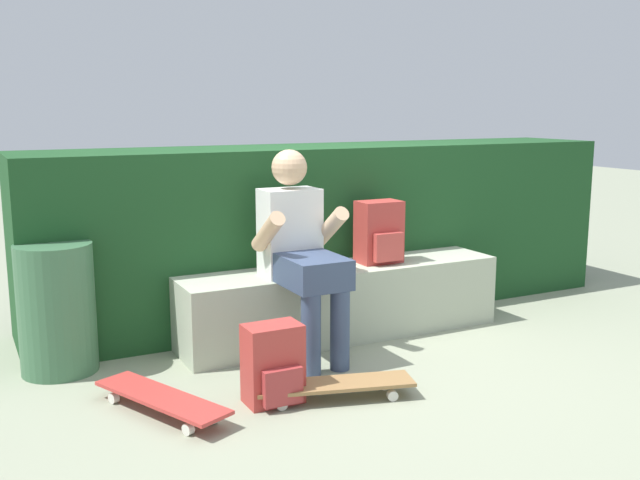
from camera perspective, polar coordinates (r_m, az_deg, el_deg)
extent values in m
plane|color=gray|center=(4.34, 4.64, -9.11)|extent=(24.00, 24.00, 0.00)
cube|color=#ABB39A|center=(4.64, 1.74, -4.82)|extent=(2.12, 0.46, 0.46)
cube|color=white|center=(4.30, -2.40, 0.61)|extent=(0.34, 0.22, 0.52)
sphere|color=#D8AD84|center=(4.25, -2.44, 5.72)|extent=(0.21, 0.21, 0.21)
cube|color=#384766|center=(4.06, -0.54, -2.49)|extent=(0.32, 0.40, 0.17)
cylinder|color=#384766|center=(3.98, -0.72, -7.46)|extent=(0.11, 0.11, 0.46)
cylinder|color=#384766|center=(4.06, 1.58, -7.10)|extent=(0.11, 0.11, 0.46)
cylinder|color=#D8AD84|center=(4.09, -4.12, 0.64)|extent=(0.09, 0.33, 0.27)
cylinder|color=#D8AD84|center=(4.26, 0.84, 1.06)|extent=(0.09, 0.33, 0.27)
cube|color=olive|center=(3.71, 1.16, -11.26)|extent=(0.82, 0.41, 0.02)
cylinder|color=silver|center=(3.86, 5.05, -11.25)|extent=(0.06, 0.05, 0.05)
cylinder|color=silver|center=(3.73, 5.72, -12.08)|extent=(0.06, 0.05, 0.05)
cylinder|color=silver|center=(3.75, -3.37, -11.91)|extent=(0.06, 0.05, 0.05)
cylinder|color=silver|center=(3.61, -3.03, -12.80)|extent=(0.06, 0.05, 0.05)
cube|color=#BC3833|center=(3.63, -12.38, -11.99)|extent=(0.50, 0.81, 0.02)
cylinder|color=silver|center=(3.82, -15.92, -11.86)|extent=(0.05, 0.06, 0.05)
cylinder|color=silver|center=(3.90, -14.09, -11.30)|extent=(0.05, 0.06, 0.05)
cylinder|color=silver|center=(3.41, -10.33, -14.44)|extent=(0.05, 0.06, 0.05)
cylinder|color=silver|center=(3.50, -8.41, -13.70)|extent=(0.05, 0.06, 0.05)
cube|color=#B23833|center=(4.68, 4.66, 0.65)|extent=(0.28, 0.18, 0.40)
cube|color=#C4443E|center=(4.60, 5.40, -0.55)|extent=(0.20, 0.05, 0.18)
cube|color=#B23833|center=(3.64, -3.73, -9.68)|extent=(0.28, 0.18, 0.40)
cube|color=#A53434|center=(3.57, -2.96, -11.46)|extent=(0.20, 0.05, 0.18)
cube|color=#1A4420|center=(5.18, 1.02, 0.91)|extent=(4.28, 0.76, 1.18)
cylinder|color=#3D6B47|center=(4.24, -20.01, -5.08)|extent=(0.41, 0.41, 0.72)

